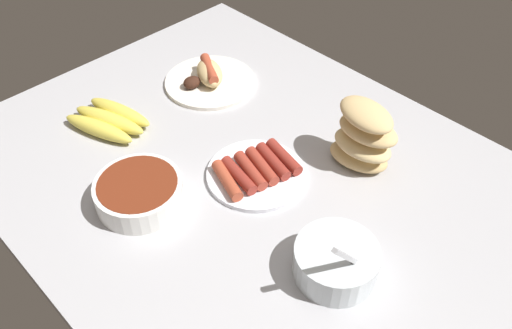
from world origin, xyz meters
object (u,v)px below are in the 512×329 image
object	(u,v)px
plate_hotdog_assembled	(209,78)
bowl_chili	(139,192)
banana_bunch	(109,120)
bowl_coleslaw	(336,260)
bread_stack	(364,137)
plate_sausages	(256,171)

from	to	relation	value
plate_hotdog_assembled	bowl_chili	world-z (taller)	plate_hotdog_assembled
banana_bunch	bowl_chili	xyz separation A→B (cm)	(23.88, -8.61, 1.09)
plate_hotdog_assembled	bowl_coleslaw	bearing A→B (deg)	-20.08
bread_stack	plate_sausages	bearing A→B (deg)	-123.91
bowl_coleslaw	bowl_chili	xyz separation A→B (cm)	(-37.09, -14.47, -0.48)
bread_stack	bowl_coleslaw	bearing A→B (deg)	-61.03
bowl_chili	plate_hotdog_assembled	bearing A→B (deg)	120.12
banana_bunch	bread_stack	size ratio (longest dim) A/B	1.35
plate_sausages	bowl_coleslaw	bearing A→B (deg)	-14.30
banana_bunch	bread_stack	distance (cm)	56.60
bread_stack	bowl_chili	xyz separation A→B (cm)	(-23.16, -39.61, -4.32)
bread_stack	plate_hotdog_assembled	distance (cm)	44.32
bread_stack	banana_bunch	bearing A→B (deg)	-146.61
plate_sausages	bowl_chili	world-z (taller)	bowl_chili
banana_bunch	plate_hotdog_assembled	xyz separation A→B (cm)	(3.25, 26.96, -0.06)
banana_bunch	plate_sausages	bearing A→B (deg)	19.93
bowl_coleslaw	bowl_chili	size ratio (longest dim) A/B	0.92
banana_bunch	plate_hotdog_assembled	world-z (taller)	plate_hotdog_assembled
plate_sausages	banana_bunch	world-z (taller)	banana_bunch
bowl_chili	banana_bunch	bearing A→B (deg)	160.17
bread_stack	bowl_coleslaw	distance (cm)	29.00
banana_bunch	bowl_coleslaw	xyz separation A→B (cm)	(60.97, 5.85, 1.58)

